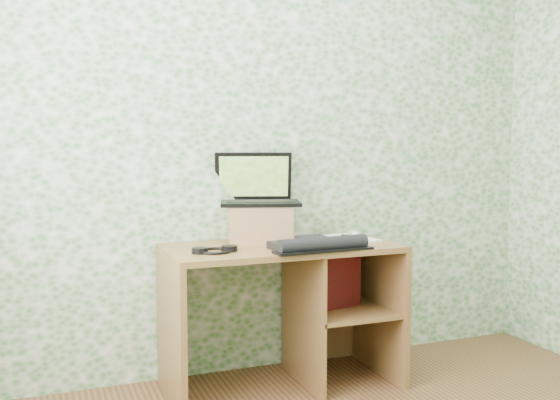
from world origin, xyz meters
name	(u,v)px	position (x,y,z in m)	size (l,w,h in m)	color
wall_back	(261,139)	(0.00, 1.75, 1.30)	(3.50, 3.50, 0.00)	white
desk	(293,293)	(0.08, 1.47, 0.48)	(1.20, 0.60, 0.75)	brown
riser	(260,223)	(-0.06, 1.58, 0.85)	(0.33, 0.28, 0.20)	#9F7547
laptop	(258,192)	(-0.06, 1.63, 1.01)	(0.48, 0.41, 0.28)	black
keyboard	(318,244)	(0.12, 1.25, 0.77)	(0.51, 0.28, 0.07)	black
headphones	(215,250)	(-0.38, 1.35, 0.76)	(0.23, 0.17, 0.03)	black
notepad	(348,239)	(0.40, 1.46, 0.76)	(0.22, 0.31, 0.01)	silver
mouse	(353,235)	(0.41, 1.42, 0.78)	(0.07, 0.10, 0.04)	#B5B5B8
pen	(353,236)	(0.44, 1.48, 0.77)	(0.01, 0.01, 0.14)	black
red_box	(338,279)	(0.33, 1.44, 0.54)	(0.25, 0.08, 0.30)	maroon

